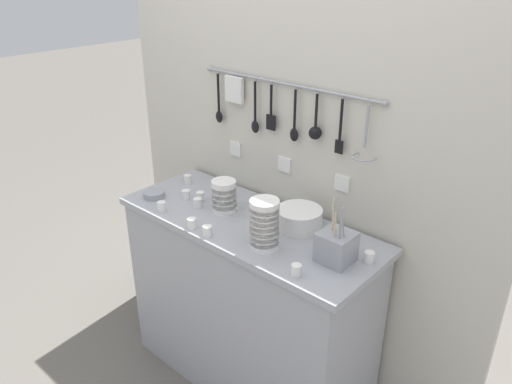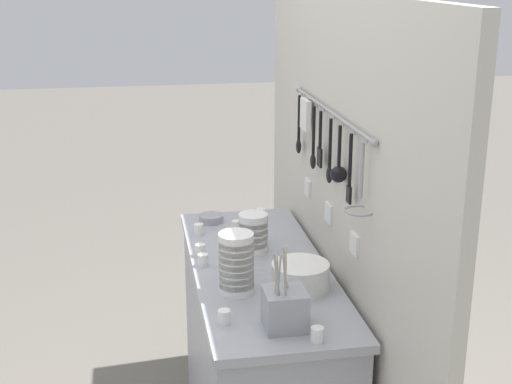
% 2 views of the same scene
% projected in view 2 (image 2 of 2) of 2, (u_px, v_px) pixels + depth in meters
% --- Properties ---
extents(counter, '(1.25, 0.49, 0.92)m').
position_uv_depth(counter, '(260.00, 375.00, 2.76)').
color(counter, '#9EA0A8').
rests_on(counter, ground).
extents(back_wall, '(2.05, 0.11, 1.89)m').
position_uv_depth(back_wall, '(333.00, 253.00, 2.65)').
color(back_wall, beige).
rests_on(back_wall, ground).
extents(bowl_stack_nested_right, '(0.11, 0.11, 0.15)m').
position_uv_depth(bowl_stack_nested_right, '(254.00, 233.00, 2.73)').
color(bowl_stack_nested_right, white).
rests_on(bowl_stack_nested_right, counter).
extents(bowl_stack_short_front, '(0.12, 0.12, 0.21)m').
position_uv_depth(bowl_stack_short_front, '(236.00, 263.00, 2.38)').
color(bowl_stack_short_front, white).
rests_on(bowl_stack_short_front, counter).
extents(plate_stack, '(0.20, 0.20, 0.09)m').
position_uv_depth(plate_stack, '(300.00, 276.00, 2.43)').
color(plate_stack, white).
rests_on(plate_stack, counter).
extents(steel_mixing_bowl, '(0.10, 0.10, 0.03)m').
position_uv_depth(steel_mixing_bowl, '(211.00, 218.00, 3.07)').
color(steel_mixing_bowl, '#93969E').
rests_on(steel_mixing_bowl, counter).
extents(cutlery_caddy, '(0.13, 0.13, 0.27)m').
position_uv_depth(cutlery_caddy, '(285.00, 308.00, 2.16)').
color(cutlery_caddy, '#93969E').
rests_on(cutlery_caddy, counter).
extents(cup_beside_plates, '(0.04, 0.04, 0.05)m').
position_uv_depth(cup_beside_plates, '(317.00, 334.00, 2.09)').
color(cup_beside_plates, white).
rests_on(cup_beside_plates, counter).
extents(cup_front_right, '(0.04, 0.04, 0.05)m').
position_uv_depth(cup_front_right, '(260.00, 214.00, 3.10)').
color(cup_front_right, white).
rests_on(cup_front_right, counter).
extents(cup_centre, '(0.04, 0.04, 0.05)m').
position_uv_depth(cup_centre, '(247.00, 231.00, 2.90)').
color(cup_centre, white).
rests_on(cup_centre, counter).
extents(cup_edge_near, '(0.04, 0.04, 0.05)m').
position_uv_depth(cup_edge_near, '(224.00, 317.00, 2.19)').
color(cup_edge_near, white).
rests_on(cup_edge_near, counter).
extents(cup_mid_row, '(0.04, 0.04, 0.05)m').
position_uv_depth(cup_mid_row, '(200.00, 250.00, 2.71)').
color(cup_mid_row, white).
rests_on(cup_mid_row, counter).
extents(cup_front_left, '(0.04, 0.04, 0.05)m').
position_uv_depth(cup_front_left, '(234.00, 236.00, 2.85)').
color(cup_front_left, white).
rests_on(cup_front_left, counter).
extents(cup_edge_far, '(0.04, 0.04, 0.05)m').
position_uv_depth(cup_edge_far, '(199.00, 229.00, 2.92)').
color(cup_edge_far, white).
rests_on(cup_edge_far, counter).
extents(cup_by_caddy, '(0.04, 0.04, 0.05)m').
position_uv_depth(cup_by_caddy, '(203.00, 260.00, 2.61)').
color(cup_by_caddy, white).
rests_on(cup_by_caddy, counter).
extents(cup_back_left, '(0.04, 0.04, 0.05)m').
position_uv_depth(cup_back_left, '(236.00, 226.00, 2.96)').
color(cup_back_left, white).
rests_on(cup_back_left, counter).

